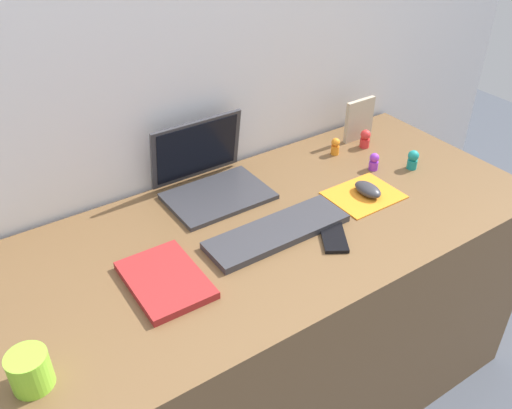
{
  "coord_description": "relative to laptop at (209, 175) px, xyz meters",
  "views": [
    {
      "loc": [
        -0.67,
        -1.0,
        1.65
      ],
      "look_at": [
        0.0,
        0.0,
        0.83
      ],
      "focal_mm": 38.44,
      "sensor_mm": 36.0,
      "label": 1
    }
  ],
  "objects": [
    {
      "name": "back_wall",
      "position": [
        -0.0,
        0.14,
        -0.04
      ],
      "size": [
        2.9,
        0.05,
        1.51
      ],
      "primitive_type": "cube",
      "color": "silver",
      "rests_on": "ground_plane"
    },
    {
      "name": "toy_figurine_teal",
      "position": [
        0.61,
        -0.26,
        -0.02
      ],
      "size": [
        0.04,
        0.04,
        0.06
      ],
      "color": "teal",
      "rests_on": "desk"
    },
    {
      "name": "toy_figurine_red",
      "position": [
        0.59,
        -0.06,
        -0.02
      ],
      "size": [
        0.04,
        0.04,
        0.06
      ],
      "color": "red",
      "rests_on": "desk"
    },
    {
      "name": "mousepad",
      "position": [
        0.37,
        -0.29,
        -0.05
      ],
      "size": [
        0.21,
        0.17,
        0.0
      ],
      "primitive_type": "cube",
      "color": "orange",
      "rests_on": "desk"
    },
    {
      "name": "keyboard",
      "position": [
        0.04,
        -0.3,
        -0.04
      ],
      "size": [
        0.41,
        0.13,
        0.02
      ],
      "primitive_type": "cube",
      "color": "#333338",
      "rests_on": "desk"
    },
    {
      "name": "ground_plane",
      "position": [
        -0.0,
        -0.25,
        -0.79
      ],
      "size": [
        6.0,
        6.0,
        0.0
      ],
      "primitive_type": "plane",
      "color": "#474C56"
    },
    {
      "name": "cell_phone",
      "position": [
        0.15,
        -0.4,
        -0.05
      ],
      "size": [
        0.12,
        0.14,
        0.01
      ],
      "primitive_type": "cube",
      "rotation": [
        0.0,
        0.0,
        -0.55
      ],
      "color": "black",
      "rests_on": "desk"
    },
    {
      "name": "picture_frame",
      "position": [
        0.61,
        -0.0,
        0.02
      ],
      "size": [
        0.12,
        0.02,
        0.15
      ],
      "primitive_type": "cube",
      "color": "#B2A58C",
      "rests_on": "desk"
    },
    {
      "name": "toy_figurine_orange",
      "position": [
        0.47,
        -0.04,
        -0.02
      ],
      "size": [
        0.03,
        0.03,
        0.06
      ],
      "color": "orange",
      "rests_on": "desk"
    },
    {
      "name": "mouse",
      "position": [
        0.38,
        -0.29,
        -0.03
      ],
      "size": [
        0.06,
        0.1,
        0.03
      ],
      "primitive_type": "ellipsoid",
      "color": "#333338",
      "rests_on": "mousepad"
    },
    {
      "name": "toy_figurine_purple",
      "position": [
        0.5,
        -0.19,
        -0.03
      ],
      "size": [
        0.03,
        0.03,
        0.06
      ],
      "color": "purple",
      "rests_on": "desk"
    },
    {
      "name": "notebook_pad",
      "position": [
        -0.3,
        -0.3,
        -0.04
      ],
      "size": [
        0.17,
        0.24,
        0.02
      ],
      "primitive_type": "cube",
      "rotation": [
        0.0,
        0.0,
        -0.01
      ],
      "color": "maroon",
      "rests_on": "desk"
    },
    {
      "name": "laptop",
      "position": [
        0.0,
        0.0,
        0.0
      ],
      "size": [
        0.3,
        0.25,
        0.21
      ],
      "color": "#333338",
      "rests_on": "desk"
    },
    {
      "name": "desk",
      "position": [
        -0.0,
        -0.25,
        -0.42
      ],
      "size": [
        1.7,
        0.71,
        0.74
      ],
      "primitive_type": "cube",
      "color": "brown",
      "rests_on": "ground_plane"
    },
    {
      "name": "coffee_mug",
      "position": [
        -0.65,
        -0.43,
        -0.01
      ],
      "size": [
        0.08,
        0.08,
        0.08
      ],
      "primitive_type": "cylinder",
      "color": "#8CDB33",
      "rests_on": "desk"
    }
  ]
}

